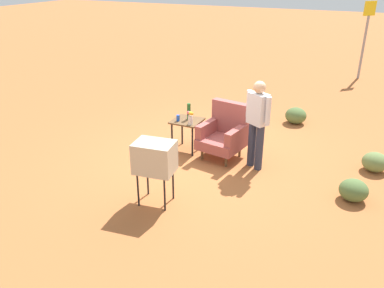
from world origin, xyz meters
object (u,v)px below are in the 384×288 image
armchair (224,132)px  bottle_wine_green (189,111)px  tv_on_stand (155,158)px  road_sign (365,36)px  person_standing (257,120)px  soda_can_blue (178,118)px  flower_vase (190,117)px  side_table (187,125)px

armchair → bottle_wine_green: size_ratio=3.31×
tv_on_stand → road_sign: size_ratio=0.42×
bottle_wine_green → armchair: bearing=-1.3°
person_standing → soda_can_blue: person_standing is taller
tv_on_stand → flower_vase: 1.80m
armchair → flower_vase: size_ratio=4.00×
road_sign → soda_can_blue: 8.16m
road_sign → side_table: bearing=-109.7°
armchair → road_sign: size_ratio=0.43×
tv_on_stand → flower_vase: bearing=98.2°
armchair → bottle_wine_green: armchair is taller
side_table → tv_on_stand: size_ratio=0.63×
road_sign → armchair: bearing=-104.4°
person_standing → tv_on_stand: bearing=-119.7°
armchair → bottle_wine_green: (-0.77, 0.02, 0.31)m
bottle_wine_green → road_sign: bearing=70.2°
tv_on_stand → bottle_wine_green: 2.08m
side_table → soda_can_blue: soda_can_blue is taller
armchair → flower_vase: bearing=-158.5°
soda_can_blue → flower_vase: bearing=-13.3°
tv_on_stand → flower_vase: (-0.26, 1.78, 0.01)m
road_sign → soda_can_blue: bearing=-110.3°
soda_can_blue → flower_vase: (0.30, -0.07, 0.09)m
side_table → armchair: bearing=3.9°
armchair → tv_on_stand: 2.07m
side_table → flower_vase: (0.16, -0.19, 0.24)m
road_sign → bottle_wine_green: road_sign is taller
road_sign → soda_can_blue: road_sign is taller
person_standing → road_sign: bearing=80.9°
person_standing → side_table: bearing=174.4°
side_table → road_sign: 8.02m
bottle_wine_green → person_standing: bearing=-8.4°
soda_can_blue → flower_vase: flower_vase is taller
bottle_wine_green → flower_vase: 0.30m
soda_can_blue → tv_on_stand: bearing=-73.3°
side_table → bottle_wine_green: bearing=84.2°
person_standing → bottle_wine_green: size_ratio=5.12×
side_table → soda_can_blue: size_ratio=5.28×
soda_can_blue → bottle_wine_green: (0.14, 0.19, 0.10)m
road_sign → flower_vase: size_ratio=9.21×
soda_can_blue → flower_vase: 0.32m
flower_vase → bottle_wine_green: bearing=120.8°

